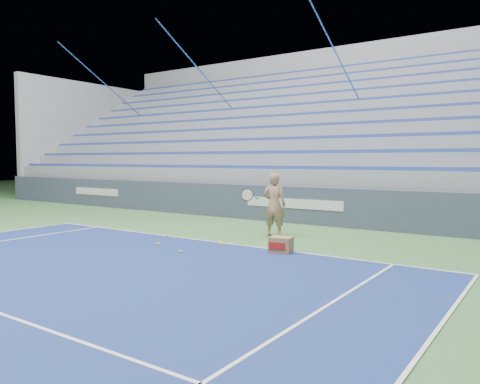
% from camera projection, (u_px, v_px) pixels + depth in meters
% --- Properties ---
extents(sponsor_barrier, '(30.00, 0.32, 1.10)m').
position_uv_depth(sponsor_barrier, '(295.00, 205.00, 14.03)').
color(sponsor_barrier, '#3B455B').
rests_on(sponsor_barrier, ground).
extents(bleachers, '(31.00, 9.15, 7.30)m').
position_uv_depth(bleachers, '(363.00, 148.00, 18.61)').
color(bleachers, '#95989D').
rests_on(bleachers, ground).
extents(tennis_player, '(0.93, 0.87, 1.58)m').
position_uv_depth(tennis_player, '(274.00, 205.00, 11.53)').
color(tennis_player, tan).
rests_on(tennis_player, ground).
extents(ball_box, '(0.49, 0.41, 0.33)m').
position_uv_depth(ball_box, '(281.00, 245.00, 9.53)').
color(ball_box, olive).
rests_on(ball_box, ground).
extents(tennis_ball_0, '(0.07, 0.07, 0.07)m').
position_uv_depth(tennis_ball_0, '(221.00, 244.00, 10.36)').
color(tennis_ball_0, '#CFDB2C').
rests_on(tennis_ball_0, ground).
extents(tennis_ball_1, '(0.07, 0.07, 0.07)m').
position_uv_depth(tennis_ball_1, '(167.00, 236.00, 11.51)').
color(tennis_ball_1, '#CFDB2C').
rests_on(tennis_ball_1, ground).
extents(tennis_ball_2, '(0.07, 0.07, 0.07)m').
position_uv_depth(tennis_ball_2, '(221.00, 241.00, 10.71)').
color(tennis_ball_2, '#CFDB2C').
rests_on(tennis_ball_2, ground).
extents(tennis_ball_3, '(0.07, 0.07, 0.07)m').
position_uv_depth(tennis_ball_3, '(158.00, 244.00, 10.35)').
color(tennis_ball_3, '#CFDB2C').
rests_on(tennis_ball_3, ground).
extents(tennis_ball_4, '(0.07, 0.07, 0.07)m').
position_uv_depth(tennis_ball_4, '(181.00, 252.00, 9.51)').
color(tennis_ball_4, '#CFDB2C').
rests_on(tennis_ball_4, ground).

